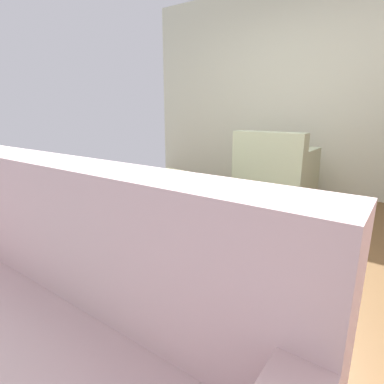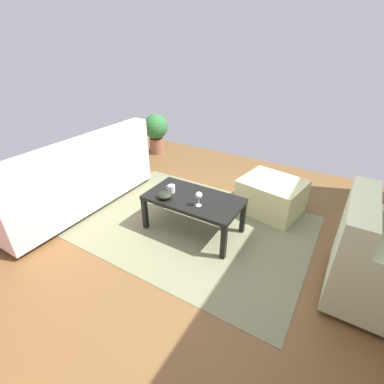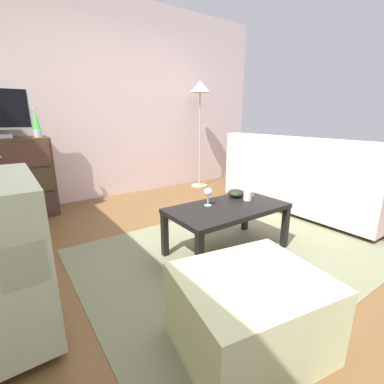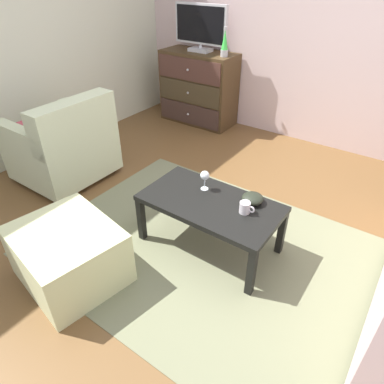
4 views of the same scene
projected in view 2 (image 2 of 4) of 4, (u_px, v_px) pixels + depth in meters
name	position (u px, v px, depth m)	size (l,w,h in m)	color
ground_plane	(198.00, 242.00, 2.99)	(5.21, 4.98, 0.05)	brown
area_rug	(192.00, 224.00, 3.22)	(2.60, 1.90, 0.01)	#707355
coffee_table	(193.00, 201.00, 2.96)	(1.03, 0.55, 0.42)	black
wine_glass	(199.00, 196.00, 2.74)	(0.07, 0.07, 0.16)	silver
mug	(171.00, 189.00, 3.02)	(0.11, 0.08, 0.08)	silver
bowl_decorative	(165.00, 195.00, 2.91)	(0.16, 0.16, 0.07)	black
couch_large	(74.00, 180.00, 3.43)	(0.85, 2.05, 0.93)	#332319
armchair	(383.00, 264.00, 2.16)	(0.80, 0.84, 0.87)	#332319
ottoman	(271.00, 196.00, 3.39)	(0.70, 0.60, 0.42)	beige
potted_plant	(156.00, 130.00, 5.02)	(0.44, 0.44, 0.72)	brown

